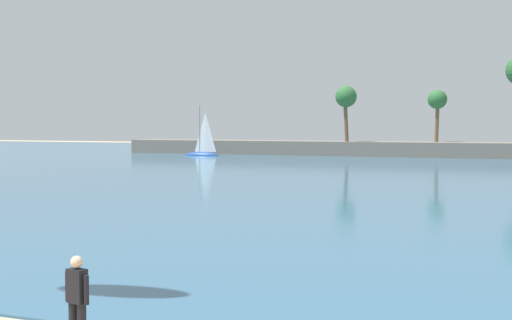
% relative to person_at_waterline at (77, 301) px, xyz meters
% --- Properties ---
extents(sea, '(220.00, 111.15, 0.06)m').
position_rel_person_at_waterline_xyz_m(sea, '(-1.08, 56.78, -0.86)').
color(sea, '#33607F').
rests_on(sea, ground).
extents(palm_headland, '(81.97, 6.00, 13.29)m').
position_rel_person_at_waterline_xyz_m(palm_headland, '(2.08, 72.38, 1.65)').
color(palm_headland, slate).
rests_on(palm_headland, ground).
extents(person_at_waterline, '(0.54, 0.27, 1.67)m').
position_rel_person_at_waterline_xyz_m(person_at_waterline, '(0.00, 0.00, 0.00)').
color(person_at_waterline, black).
rests_on(person_at_waterline, ground).
extents(sailboat_near_shore, '(4.57, 1.47, 6.59)m').
position_rel_person_at_waterline_xyz_m(sailboat_near_shore, '(-29.43, 65.22, -0.24)').
color(sailboat_near_shore, '#234793').
rests_on(sailboat_near_shore, sea).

